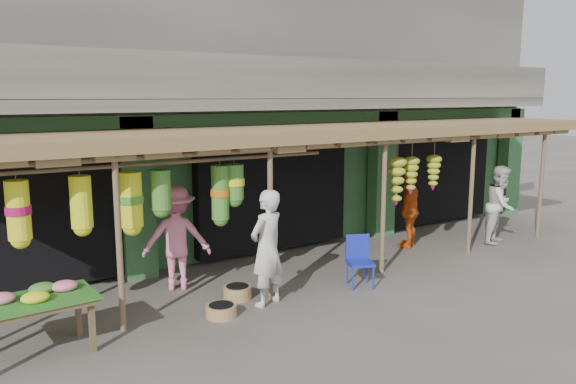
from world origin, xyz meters
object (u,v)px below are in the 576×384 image
person_right (501,205)px  person_shopper (176,238)px  flower_table (35,302)px  blue_chair (359,258)px  person_vendor (410,210)px  person_front (267,248)px

person_right → person_shopper: 7.50m
flower_table → blue_chair: size_ratio=1.71×
blue_chair → person_right: bearing=30.0°
blue_chair → person_right: 4.67m
blue_chair → flower_table: bearing=-157.9°
blue_chair → person_vendor: (2.61, 1.37, 0.35)m
person_front → person_shopper: (-0.93, 1.54, -0.03)m
blue_chair → person_shopper: bearing=173.9°
flower_table → person_right: (9.95, 0.35, 0.17)m
blue_chair → person_vendor: size_ratio=0.53×
person_right → person_vendor: 2.20m
flower_table → blue_chair: (5.32, -0.16, -0.22)m
person_right → person_front: bearing=162.6°
flower_table → blue_chair: 5.33m
person_right → person_vendor: bearing=135.6°
person_front → person_vendor: (4.48, 1.30, -0.09)m
person_shopper → person_front: bearing=144.0°
person_front → person_vendor: bearing=176.7°
flower_table → person_front: person_front is taller
flower_table → person_right: bearing=-1.3°
person_vendor → person_shopper: (-5.40, 0.24, 0.06)m
person_vendor → person_shopper: size_ratio=0.94×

